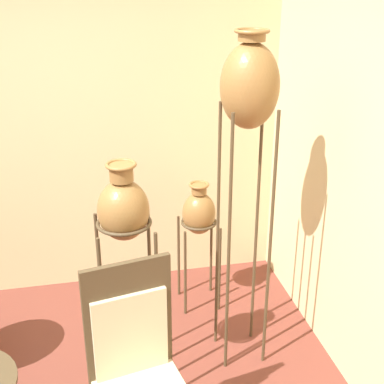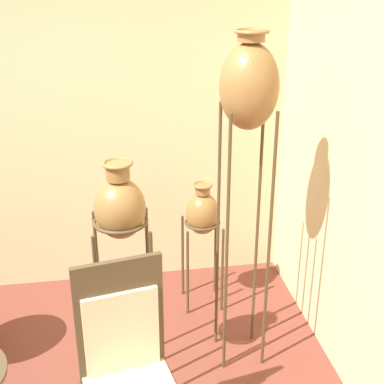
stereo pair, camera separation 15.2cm
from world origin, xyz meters
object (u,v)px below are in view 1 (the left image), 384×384
Objects in this scene: vase_stand_tall at (249,93)px; vase_stand_short at (199,215)px; chair at (139,373)px; vase_stand_medium at (124,215)px.

vase_stand_tall is 2.12× the size of vase_stand_short.
vase_stand_tall is 1.82× the size of chair.
chair is at bearing -113.41° from vase_stand_short.
vase_stand_short is (-0.14, 0.61, -1.01)m from vase_stand_tall.
vase_stand_medium is at bearing -165.92° from vase_stand_tall.
vase_stand_tall is at bearing -77.12° from vase_stand_short.
vase_stand_medium reaches higher than vase_stand_short.
vase_stand_short is at bearing 53.34° from vase_stand_medium.
chair reaches higher than vase_stand_short.
vase_stand_tall is at bearing 34.95° from chair.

